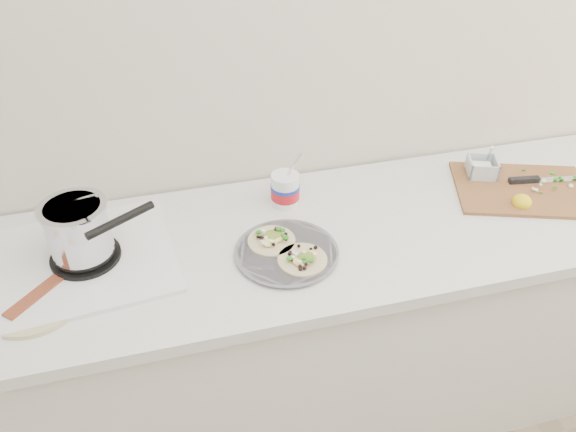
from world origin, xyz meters
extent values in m
cube|color=beige|center=(0.00, 1.73, 1.30)|extent=(3.50, 0.05, 2.60)
cube|color=silver|center=(0.00, 1.43, 0.43)|extent=(2.40, 0.62, 0.86)
cube|color=silver|center=(0.00, 1.41, 0.88)|extent=(2.44, 0.66, 0.04)
cube|color=silver|center=(-0.72, 1.45, 0.91)|extent=(0.52, 0.49, 0.01)
cylinder|color=black|center=(-0.72, 1.45, 0.92)|extent=(0.19, 0.19, 0.01)
torus|color=black|center=(-0.72, 1.45, 0.94)|extent=(0.17, 0.17, 0.02)
cylinder|color=silver|center=(-0.72, 1.45, 1.02)|extent=(0.17, 0.17, 0.15)
cylinder|color=slate|center=(-0.17, 1.34, 0.91)|extent=(0.29, 0.29, 0.01)
cylinder|color=slate|center=(-0.17, 1.34, 0.91)|extent=(0.30, 0.30, 0.00)
cylinder|color=white|center=(-0.11, 1.58, 0.95)|extent=(0.09, 0.09, 0.11)
cylinder|color=red|center=(-0.11, 1.58, 0.95)|extent=(0.09, 0.09, 0.04)
cylinder|color=#192D99|center=(-0.11, 1.58, 0.97)|extent=(0.09, 0.09, 0.01)
cube|color=brown|center=(0.67, 1.45, 0.91)|extent=(0.51, 0.43, 0.01)
cube|color=white|center=(0.58, 1.56, 0.93)|extent=(0.06, 0.06, 0.03)
ellipsoid|color=yellow|center=(0.61, 1.37, 0.93)|extent=(0.06, 0.06, 0.05)
cube|color=silver|center=(0.82, 1.46, 0.91)|extent=(0.16, 0.05, 0.00)
cube|color=black|center=(0.69, 1.48, 0.92)|extent=(0.11, 0.04, 0.02)
cylinder|color=tan|center=(-0.85, 1.32, 0.91)|extent=(0.26, 0.26, 0.01)
cube|color=brown|center=(-0.85, 1.32, 0.92)|extent=(0.14, 0.15, 0.01)
camera|label=1|loc=(-0.47, 0.16, 1.96)|focal=35.00mm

